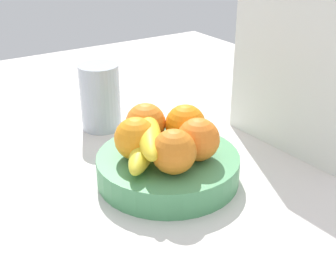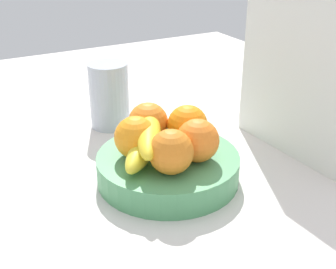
{
  "view_description": "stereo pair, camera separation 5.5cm",
  "coord_description": "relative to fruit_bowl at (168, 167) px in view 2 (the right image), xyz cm",
  "views": [
    {
      "loc": [
        58.59,
        -39.33,
        41.88
      ],
      "look_at": [
        1.16,
        -2.02,
        8.76
      ],
      "focal_mm": 48.05,
      "sensor_mm": 36.0,
      "label": 1
    },
    {
      "loc": [
        61.39,
        -34.62,
        41.88
      ],
      "look_at": [
        1.16,
        -2.02,
        8.76
      ],
      "focal_mm": 48.05,
      "sensor_mm": 36.0,
      "label": 2
    }
  ],
  "objects": [
    {
      "name": "orange_front_right",
      "position": [
        -6.74,
        -0.45,
        6.05
      ],
      "size": [
        7.34,
        7.34,
        7.34
      ],
      "primitive_type": "sphere",
      "color": "orange",
      "rests_on": "fruit_bowl"
    },
    {
      "name": "orange_center",
      "position": [
        -2.21,
        -5.02,
        6.05
      ],
      "size": [
        7.34,
        7.34,
        7.34
      ],
      "primitive_type": "sphere",
      "color": "orange",
      "rests_on": "fruit_bowl"
    },
    {
      "name": "orange_back_right",
      "position": [
        3.77,
        3.56,
        6.05
      ],
      "size": [
        7.34,
        7.34,
        7.34
      ],
      "primitive_type": "sphere",
      "color": "orange",
      "rests_on": "fruit_bowl"
    },
    {
      "name": "banana_bunch",
      "position": [
        -0.83,
        -3.5,
        5.48
      ],
      "size": [
        16.91,
        14.22,
        6.2
      ],
      "color": "yellow",
      "rests_on": "fruit_bowl"
    },
    {
      "name": "fruit_bowl",
      "position": [
        0.0,
        0.0,
        0.0
      ],
      "size": [
        24.9,
        24.9,
        4.76
      ],
      "primitive_type": "cylinder",
      "color": "#4D975F",
      "rests_on": "ground_plane"
    },
    {
      "name": "orange_front_left",
      "position": [
        -2.29,
        5.2,
        6.05
      ],
      "size": [
        7.34,
        7.34,
        7.34
      ],
      "primitive_type": "sphere",
      "color": "orange",
      "rests_on": "fruit_bowl"
    },
    {
      "name": "cutting_board",
      "position": [
        2.04,
        25.75,
        15.62
      ],
      "size": [
        28.05,
        3.05,
        36.0
      ],
      "primitive_type": "cube",
      "rotation": [
        0.0,
        0.0,
        0.04
      ],
      "color": "silver",
      "rests_on": "ground_plane"
    },
    {
      "name": "thermos_tumbler",
      "position": [
        -26.24,
        -0.32,
        4.74
      ],
      "size": [
        8.53,
        8.53,
        14.24
      ],
      "primitive_type": "cylinder",
      "color": "#AFB8C3",
      "rests_on": "ground_plane"
    },
    {
      "name": "ground_plane",
      "position": [
        -1.16,
        2.02,
        -3.88
      ],
      "size": [
        180.0,
        140.0,
        3.0
      ],
      "primitive_type": "cube",
      "color": "silver"
    },
    {
      "name": "orange_back_left",
      "position": [
        5.18,
        -2.27,
        6.05
      ],
      "size": [
        7.34,
        7.34,
        7.34
      ],
      "primitive_type": "sphere",
      "color": "orange",
      "rests_on": "fruit_bowl"
    }
  ]
}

